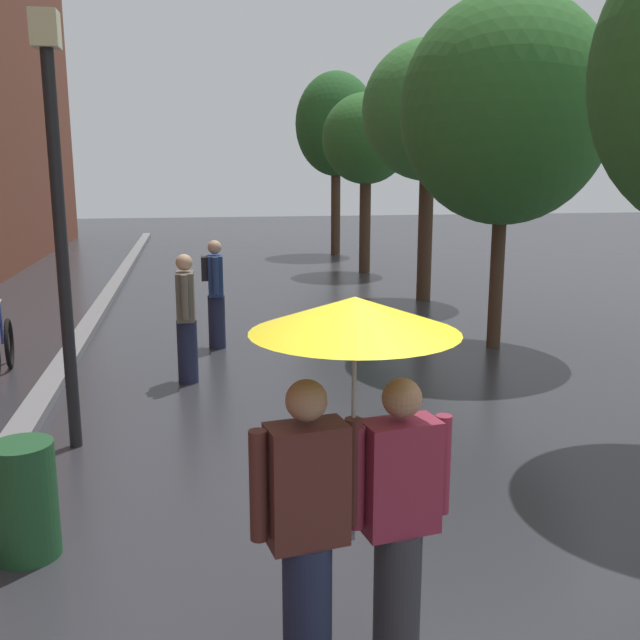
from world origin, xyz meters
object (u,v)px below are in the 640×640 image
street_lamp_post (58,203)px  litter_bin (25,500)px  street_tree_3 (366,140)px  pedestrian_walking_midground (186,318)px  couple_under_umbrella (354,440)px  street_tree_4 (336,125)px  street_tree_1 (505,110)px  street_tree_2 (429,112)px  pedestrian_walking_far (215,291)px

street_lamp_post → litter_bin: street_lamp_post is taller
street_tree_3 → pedestrian_walking_midground: size_ratio=2.80×
couple_under_umbrella → street_tree_4: bearing=78.7°
street_tree_1 → street_tree_3: size_ratio=1.12×
couple_under_umbrella → street_lamp_post: size_ratio=0.51×
street_tree_4 → street_tree_1: bearing=-90.5°
street_tree_4 → street_lamp_post: bearing=-110.4°
street_tree_4 → couple_under_umbrella: (-3.93, -19.63, -2.77)m
street_tree_1 → street_tree_2: size_ratio=0.99×
street_tree_1 → street_tree_4: bearing=89.5°
street_tree_1 → street_tree_3: (0.02, 8.48, -0.08)m
couple_under_umbrella → litter_bin: (-2.00, 1.61, -0.94)m
street_tree_3 → couple_under_umbrella: size_ratio=2.24×
street_tree_4 → pedestrian_walking_far: (-4.37, -12.12, -3.24)m
couple_under_umbrella → street_lamp_post: 4.33m
street_tree_1 → couple_under_umbrella: street_tree_1 is taller
street_tree_1 → pedestrian_walking_far: (-4.27, 0.72, -2.68)m
street_tree_3 → street_tree_4: (0.09, 4.35, 0.64)m
street_tree_4 → pedestrian_walking_midground: size_ratio=3.45×
street_lamp_post → pedestrian_walking_midground: size_ratio=2.44×
street_tree_2 → street_tree_3: bearing=92.9°
couple_under_umbrella → street_tree_2: bearing=69.6°
pedestrian_walking_far → street_tree_1: bearing=-9.5°
street_tree_4 → pedestrian_walking_midground: street_tree_4 is taller
couple_under_umbrella → pedestrian_walking_far: bearing=93.3°
street_tree_3 → pedestrian_walking_far: bearing=-118.9°
street_tree_2 → street_tree_4: (-0.13, 8.68, 0.26)m
street_tree_2 → pedestrian_walking_far: street_tree_2 is taller
litter_bin → pedestrian_walking_midground: (1.12, 4.12, 0.43)m
street_tree_3 → street_tree_4: size_ratio=0.81×
pedestrian_walking_far → pedestrian_walking_midground: bearing=-103.6°
pedestrian_walking_midground → pedestrian_walking_far: (0.43, 1.78, 0.04)m
street_tree_4 → street_tree_2: bearing=-89.1°
street_lamp_post → pedestrian_walking_midground: bearing=61.2°
street_tree_1 → street_tree_2: bearing=86.7°
street_tree_2 → street_tree_3: (-0.22, 4.34, -0.38)m
street_tree_1 → couple_under_umbrella: 8.11m
street_tree_4 → pedestrian_walking_far: bearing=-109.8°
street_lamp_post → litter_bin: 2.89m
street_tree_3 → street_lamp_post: size_ratio=1.15×
street_tree_1 → pedestrian_walking_far: 5.09m
street_tree_1 → litter_bin: 8.41m
street_tree_3 → street_tree_1: bearing=-90.1°
pedestrian_walking_midground → pedestrian_walking_far: 1.83m
street_tree_1 → litter_bin: (-5.82, -5.19, -3.14)m
pedestrian_walking_midground → street_tree_3: bearing=63.7°
litter_bin → street_tree_1: bearing=41.7°
street_tree_1 → street_tree_3: street_tree_1 is taller
pedestrian_walking_midground → street_tree_1: bearing=12.8°
pedestrian_walking_midground → street_tree_2: bearing=46.6°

